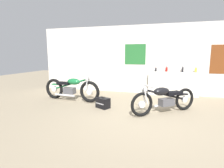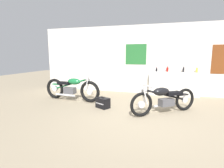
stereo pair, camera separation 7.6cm
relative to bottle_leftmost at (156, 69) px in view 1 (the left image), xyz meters
name	(u,v)px [view 1 (the left image)]	position (x,y,z in m)	size (l,w,h in m)	color
ground_plane	(147,120)	(-0.07, -3.00, -1.02)	(24.00, 24.00, 0.00)	gray
wall_back	(155,60)	(-0.03, 0.18, 0.38)	(10.00, 0.07, 2.80)	silver
sill_counter	(173,84)	(0.67, 0.00, -0.55)	(1.88, 0.28, 0.94)	silver
bottle_leftmost	(156,69)	(0.00, 0.00, 0.00)	(0.07, 0.07, 0.18)	black
bottle_left_center	(167,69)	(0.41, 0.02, 0.02)	(0.08, 0.08, 0.22)	maroon
bottle_center	(183,69)	(1.00, 0.01, 0.03)	(0.06, 0.06, 0.25)	black
bottle_right_center	(196,70)	(1.46, -0.01, 0.01)	(0.07, 0.07, 0.21)	gold
motorcycle_green	(71,88)	(-2.80, -1.79, -0.59)	(2.20, 0.64, 0.92)	black
motorcycle_black	(164,99)	(0.33, -2.33, -0.62)	(1.68, 1.34, 0.82)	black
hard_case_black	(103,103)	(-1.44, -2.34, -0.87)	(0.48, 0.42, 0.34)	black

